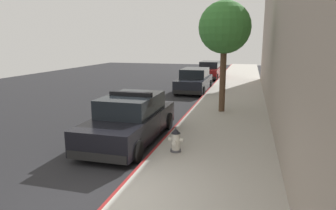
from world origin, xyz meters
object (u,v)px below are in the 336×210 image
Objects in this scene: police_cruiser at (131,119)px; street_tree at (225,28)px; parked_car_silver_ahead at (194,81)px; parked_car_dark_far at (210,70)px; fire_hydrant at (176,140)px.

police_cruiser is 6.25m from street_tree.
parked_car_silver_ahead is 7.92m from parked_car_dark_far.
parked_car_dark_far is at bearing 89.43° from police_cruiser.
police_cruiser is 6.37× the size of fire_hydrant.
police_cruiser is 10.85m from parked_car_silver_ahead.
police_cruiser is at bearing -90.57° from parked_car_dark_far.
parked_car_dark_far is 19.85m from fire_hydrant.
fire_hydrant is 0.15× the size of street_tree.
street_tree is (0.80, 5.71, 3.42)m from fire_hydrant.
parked_car_dark_far reaches higher than fire_hydrant.
parked_car_dark_far is (-0.01, 7.92, 0.00)m from parked_car_silver_ahead.
police_cruiser is 2.10m from fire_hydrant.
street_tree is (2.43, -6.15, 3.18)m from parked_car_silver_ahead.
parked_car_silver_ahead is at bearing 111.55° from street_tree.
parked_car_dark_far is at bearing 99.85° from street_tree.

